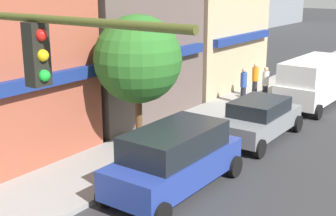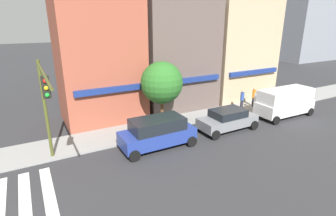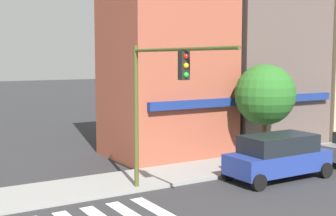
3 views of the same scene
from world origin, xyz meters
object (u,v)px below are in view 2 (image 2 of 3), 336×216
(pedestrian_orange_vest, at_px, (254,97))
(suv_blue, at_px, (158,132))
(pedestrian_blue_shirt, at_px, (242,99))
(traffic_signal, at_px, (45,99))
(sedan_grey, at_px, (228,119))
(van_white, at_px, (285,101))
(street_tree, at_px, (162,83))
(pedestrian_white_shirt, at_px, (256,100))

(pedestrian_orange_vest, bearing_deg, suv_blue, 155.93)
(suv_blue, relative_size, pedestrian_blue_shirt, 2.66)
(traffic_signal, relative_size, sedan_grey, 1.42)
(van_white, distance_m, street_tree, 10.60)
(traffic_signal, xyz_separation_m, suv_blue, (6.00, -0.10, -3.00))
(pedestrian_blue_shirt, bearing_deg, traffic_signal, -90.97)
(pedestrian_blue_shirt, xyz_separation_m, pedestrian_orange_vest, (1.59, 0.15, 0.00))
(street_tree, bearing_deg, pedestrian_white_shirt, -5.49)
(traffic_signal, relative_size, van_white, 1.24)
(traffic_signal, xyz_separation_m, street_tree, (7.78, 2.70, -0.62))
(suv_blue, bearing_deg, van_white, 0.15)
(suv_blue, relative_size, sedan_grey, 1.07)
(van_white, relative_size, pedestrian_orange_vest, 2.85)
(sedan_grey, xyz_separation_m, van_white, (6.10, -0.00, 0.44))
(van_white, xyz_separation_m, pedestrian_white_shirt, (-1.23, 1.96, -0.21))
(pedestrian_blue_shirt, bearing_deg, pedestrian_orange_vest, 85.17)
(suv_blue, height_order, pedestrian_white_shirt, suv_blue)
(sedan_grey, relative_size, pedestrian_blue_shirt, 2.49)
(suv_blue, xyz_separation_m, sedan_grey, (5.68, -0.00, -0.19))
(pedestrian_white_shirt, bearing_deg, traffic_signal, -66.42)
(van_white, distance_m, pedestrian_blue_shirt, 3.44)
(suv_blue, xyz_separation_m, pedestrian_blue_shirt, (9.65, 2.69, 0.04))
(sedan_grey, relative_size, pedestrian_white_shirt, 2.49)
(sedan_grey, distance_m, van_white, 6.12)
(traffic_signal, bearing_deg, van_white, -0.32)
(pedestrian_orange_vest, bearing_deg, pedestrian_white_shirt, -166.15)
(traffic_signal, height_order, pedestrian_orange_vest, traffic_signal)
(suv_blue, xyz_separation_m, van_white, (11.78, -0.00, 0.25))
(van_white, bearing_deg, pedestrian_blue_shirt, 129.64)
(pedestrian_white_shirt, bearing_deg, suv_blue, -62.32)
(traffic_signal, height_order, pedestrian_white_shirt, traffic_signal)
(pedestrian_orange_vest, bearing_deg, sedan_grey, 168.82)
(sedan_grey, distance_m, pedestrian_white_shirt, 5.26)
(suv_blue, distance_m, pedestrian_white_shirt, 10.73)
(van_white, height_order, pedestrian_white_shirt, van_white)
(street_tree, bearing_deg, pedestrian_blue_shirt, -0.81)
(sedan_grey, bearing_deg, pedestrian_orange_vest, 26.64)
(pedestrian_white_shirt, relative_size, street_tree, 0.37)
(traffic_signal, bearing_deg, sedan_grey, -0.49)
(street_tree, bearing_deg, pedestrian_orange_vest, 0.26)
(traffic_signal, xyz_separation_m, van_white, (17.78, -0.10, -2.75))
(suv_blue, xyz_separation_m, pedestrian_orange_vest, (11.24, 2.84, 0.04))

